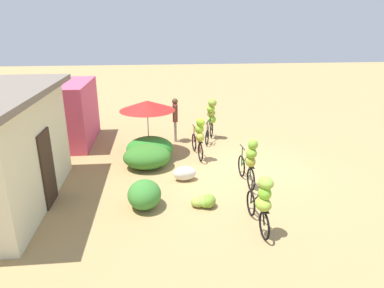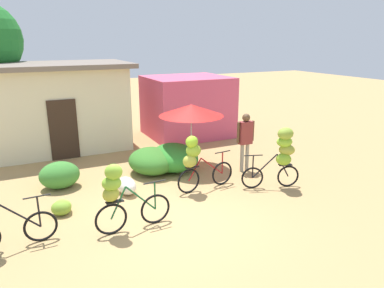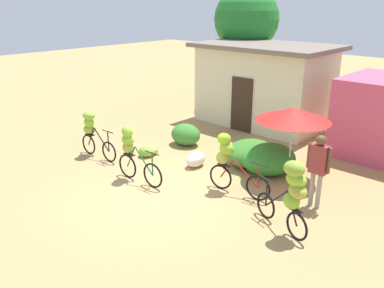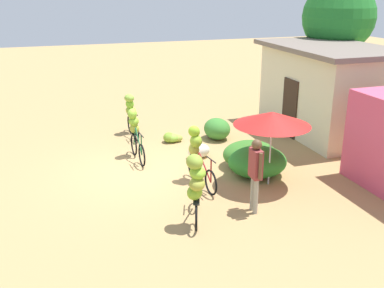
# 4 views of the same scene
# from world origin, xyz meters

# --- Properties ---
(ground_plane) EXTENTS (60.00, 60.00, 0.00)m
(ground_plane) POSITION_xyz_m (0.00, 0.00, 0.00)
(ground_plane) COLOR #A98653
(building_low) EXTENTS (5.17, 3.34, 3.08)m
(building_low) POSITION_xyz_m (-1.50, 6.89, 1.56)
(building_low) COLOR beige
(building_low) RESTS_ON ground
(tree_behind_building) EXTENTS (2.79, 2.79, 5.25)m
(tree_behind_building) POSITION_xyz_m (-3.66, 8.60, 3.82)
(tree_behind_building) COLOR brown
(tree_behind_building) RESTS_ON ground
(hedge_bush_front_left) EXTENTS (1.05, 0.88, 0.72)m
(hedge_bush_front_left) POSITION_xyz_m (-1.97, 2.97, 0.36)
(hedge_bush_front_left) COLOR #3A7F30
(hedge_bush_front_left) RESTS_ON ground
(hedge_bush_front_right) EXTENTS (1.38, 1.58, 0.75)m
(hedge_bush_front_right) POSITION_xyz_m (0.66, 2.96, 0.38)
(hedge_bush_front_right) COLOR #367327
(hedge_bush_front_right) RESTS_ON ground
(hedge_bush_mid) EXTENTS (1.44, 1.65, 0.82)m
(hedge_bush_mid) POSITION_xyz_m (1.33, 2.88, 0.41)
(hedge_bush_mid) COLOR #2C7E29
(hedge_bush_mid) RESTS_ON ground
(market_umbrella) EXTENTS (1.98, 1.98, 1.99)m
(market_umbrella) POSITION_xyz_m (1.94, 2.92, 1.81)
(market_umbrella) COLOR beige
(market_umbrella) RESTS_ON ground
(bicycle_leftmost) EXTENTS (1.66, 0.46, 1.43)m
(bicycle_leftmost) POSITION_xyz_m (-3.41, 0.28, 0.84)
(bicycle_leftmost) COLOR black
(bicycle_leftmost) RESTS_ON ground
(bicycle_near_pile) EXTENTS (1.65, 0.41, 1.52)m
(bicycle_near_pile) POSITION_xyz_m (-1.10, -0.04, 0.86)
(bicycle_near_pile) COLOR black
(bicycle_near_pile) RESTS_ON ground
(bicycle_center_loaded) EXTENTS (1.73, 0.40, 1.54)m
(bicycle_center_loaded) POSITION_xyz_m (1.23, 1.15, 0.88)
(bicycle_center_loaded) COLOR black
(bicycle_center_loaded) RESTS_ON ground
(bicycle_by_shop) EXTENTS (1.53, 0.67, 1.67)m
(bicycle_by_shop) POSITION_xyz_m (3.40, 0.39, 1.01)
(bicycle_by_shop) COLOR black
(bicycle_by_shop) RESTS_ON ground
(banana_pile_on_ground) EXTENTS (0.58, 0.76, 0.34)m
(banana_pile_on_ground) POSITION_xyz_m (-2.13, 1.39, 0.15)
(banana_pile_on_ground) COLOR #87BE3F
(banana_pile_on_ground) RESTS_ON ground
(produce_sack) EXTENTS (0.49, 0.73, 0.44)m
(produce_sack) POSITION_xyz_m (-0.46, 1.79, 0.22)
(produce_sack) COLOR silver
(produce_sack) RESTS_ON ground
(person_vendor) EXTENTS (0.58, 0.23, 1.78)m
(person_vendor) POSITION_xyz_m (3.23, 1.87, 1.10)
(person_vendor) COLOR gray
(person_vendor) RESTS_ON ground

